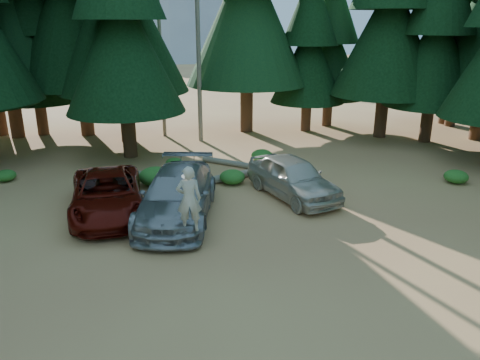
{
  "coord_description": "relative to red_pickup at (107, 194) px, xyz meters",
  "views": [
    {
      "loc": [
        -0.94,
        -11.19,
        6.43
      ],
      "look_at": [
        1.37,
        3.76,
        1.25
      ],
      "focal_mm": 35.0,
      "sensor_mm": 36.0,
      "label": 1
    }
  ],
  "objects": [
    {
      "name": "shrub_center_right",
      "position": [
        2.39,
        5.09,
        -0.5
      ],
      "size": [
        0.81,
        0.81,
        0.44
      ],
      "primitive_type": "ellipsoid",
      "color": "#1E5D1B",
      "rests_on": "ground"
    },
    {
      "name": "snag_front",
      "position": [
        3.98,
        9.98,
        5.28
      ],
      "size": [
        0.24,
        0.24,
        12.0
      ],
      "primitive_type": "cylinder",
      "color": "#696254",
      "rests_on": "ground"
    },
    {
      "name": "shrub_far_left",
      "position": [
        -4.68,
        4.26,
        -0.49
      ],
      "size": [
        0.86,
        0.86,
        0.47
      ],
      "primitive_type": "ellipsoid",
      "color": "#1E5D1B",
      "rests_on": "ground"
    },
    {
      "name": "shrub_right",
      "position": [
        4.72,
        2.46,
        -0.43
      ],
      "size": [
        1.05,
        1.05,
        0.58
      ],
      "primitive_type": "ellipsoid",
      "color": "#1E5D1B",
      "rests_on": "ground"
    },
    {
      "name": "shrub_center_left",
      "position": [
        1.58,
        2.76,
        -0.35
      ],
      "size": [
        1.36,
        1.36,
        0.75
      ],
      "primitive_type": "ellipsoid",
      "color": "#1E5D1B",
      "rests_on": "ground"
    },
    {
      "name": "frisbee_player",
      "position": [
        2.69,
        -3.23,
        0.89
      ],
      "size": [
        0.72,
        0.49,
        1.95
      ],
      "rotation": [
        0.0,
        0.0,
        3.11
      ],
      "color": "beige",
      "rests_on": "ground"
    },
    {
      "name": "ground",
      "position": [
        3.18,
        -4.52,
        -0.72
      ],
      "size": [
        160.0,
        160.0,
        0.0
      ],
      "primitive_type": "plane",
      "color": "#AE704A",
      "rests_on": "ground"
    },
    {
      "name": "shrub_far_right",
      "position": [
        6.58,
        5.48,
        -0.44
      ],
      "size": [
        1.03,
        1.03,
        0.56
      ],
      "primitive_type": "ellipsoid",
      "color": "#1E5D1B",
      "rests_on": "ground"
    },
    {
      "name": "red_pickup",
      "position": [
        0.0,
        0.0,
        0.0
      ],
      "size": [
        2.99,
        5.45,
        1.45
      ],
      "primitive_type": "imported",
      "rotation": [
        0.0,
        0.0,
        0.12
      ],
      "color": "#5A0E07",
      "rests_on": "ground"
    },
    {
      "name": "silver_minivan_right",
      "position": [
        6.8,
        0.62,
        0.05
      ],
      "size": [
        3.24,
        4.91,
        1.55
      ],
      "primitive_type": "imported",
      "rotation": [
        0.0,
        0.0,
        0.34
      ],
      "color": "beige",
      "rests_on": "ground"
    },
    {
      "name": "log_right",
      "position": [
        5.95,
        3.41,
        -0.56
      ],
      "size": [
        4.88,
        2.38,
        0.33
      ],
      "primitive_type": "cylinder",
      "rotation": [
        0.0,
        1.57,
        0.41
      ],
      "color": "#696254",
      "rests_on": "ground"
    },
    {
      "name": "log_left",
      "position": [
        0.93,
        3.9,
        -0.59
      ],
      "size": [
        3.79,
        0.93,
        0.27
      ],
      "primitive_type": "cylinder",
      "rotation": [
        0.0,
        1.57,
        -0.18
      ],
      "color": "#696254",
      "rests_on": "ground"
    },
    {
      "name": "snag_back",
      "position": [
        1.98,
        11.48,
        4.28
      ],
      "size": [
        0.2,
        0.2,
        10.0
      ],
      "primitive_type": "cylinder",
      "color": "#696254",
      "rests_on": "ground"
    },
    {
      "name": "log_mid",
      "position": [
        5.13,
        4.85,
        -0.59
      ],
      "size": [
        2.77,
        2.22,
        0.27
      ],
      "primitive_type": "cylinder",
      "rotation": [
        0.0,
        1.57,
        -0.66
      ],
      "color": "#696254",
      "rests_on": "ground"
    },
    {
      "name": "shrub_edge_east",
      "position": [
        13.96,
        1.14,
        -0.45
      ],
      "size": [
        0.98,
        0.98,
        0.54
      ],
      "primitive_type": "ellipsoid",
      "color": "#1E5D1B",
      "rests_on": "ground"
    },
    {
      "name": "forest_belt_north",
      "position": [
        3.18,
        10.48,
        -0.72
      ],
      "size": [
        36.0,
        7.0,
        22.0
      ],
      "primitive_type": null,
      "color": "black",
      "rests_on": "ground"
    },
    {
      "name": "shrub_left",
      "position": [
        -0.7,
        3.37,
        -0.46
      ],
      "size": [
        0.96,
        0.96,
        0.53
      ],
      "primitive_type": "ellipsoid",
      "color": "#1E5D1B",
      "rests_on": "ground"
    },
    {
      "name": "silver_minivan_center",
      "position": [
        2.4,
        -0.75,
        0.09
      ],
      "size": [
        3.31,
        5.95,
        1.63
      ],
      "primitive_type": "imported",
      "rotation": [
        0.0,
        0.0,
        -0.19
      ],
      "color": "#96999E",
      "rests_on": "ground"
    }
  ]
}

